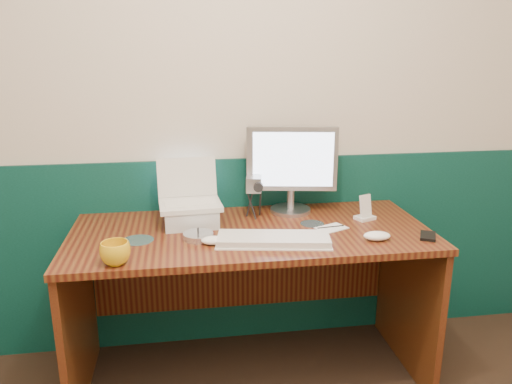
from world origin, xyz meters
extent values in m
cube|color=beige|center=(0.00, 1.75, 1.25)|extent=(3.50, 0.04, 2.50)
cube|color=#072F29|center=(0.00, 1.74, 0.50)|extent=(3.48, 0.02, 1.00)
cube|color=#3D120B|center=(0.07, 1.38, 0.38)|extent=(1.60, 0.70, 0.75)
cube|color=silver|center=(-0.19, 1.50, 0.79)|extent=(0.25, 0.22, 0.08)
cube|color=silver|center=(0.14, 1.21, 0.76)|extent=(0.49, 0.23, 0.03)
ellipsoid|color=white|center=(0.58, 1.18, 0.77)|extent=(0.12, 0.08, 0.04)
ellipsoid|color=white|center=(-0.10, 1.24, 0.77)|extent=(0.11, 0.07, 0.04)
imported|color=gold|center=(-0.48, 1.09, 0.79)|extent=(0.13, 0.13, 0.09)
cylinder|color=silver|center=(-0.16, 1.31, 0.76)|extent=(0.13, 0.13, 0.03)
cylinder|color=#B2B8C3|center=(-0.42, 1.33, 0.75)|extent=(0.13, 0.13, 0.00)
cylinder|color=silver|center=(0.36, 1.42, 0.75)|extent=(0.11, 0.11, 0.00)
cylinder|color=black|center=(0.43, 1.36, 0.75)|extent=(0.13, 0.02, 0.01)
cube|color=silver|center=(0.44, 1.35, 0.75)|extent=(0.16, 0.14, 0.00)
cube|color=white|center=(0.63, 1.44, 0.76)|extent=(0.11, 0.09, 0.02)
cube|color=silver|center=(0.63, 1.44, 0.82)|extent=(0.07, 0.05, 0.10)
cube|color=black|center=(0.81, 1.18, 0.76)|extent=(0.10, 0.12, 0.01)
camera|label=1|loc=(-0.22, -0.70, 1.53)|focal=35.00mm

